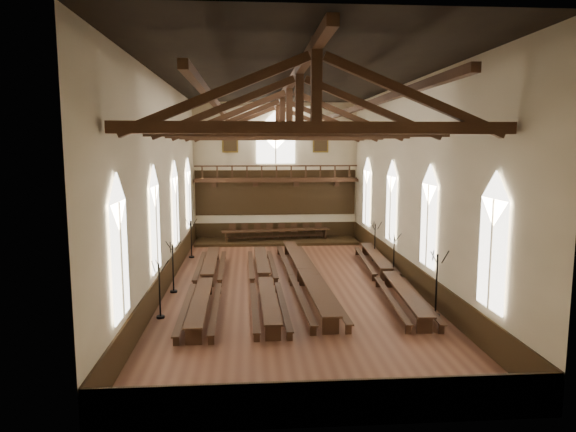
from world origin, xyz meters
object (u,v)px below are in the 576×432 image
object	(u,v)px
refectory_row_a	(206,280)
refectory_row_c	(304,272)
high_table	(276,231)
candelabrum_right_mid	(394,265)
candelabrum_left_mid	(173,277)
candelabrum_right_far	(375,249)
refectory_row_b	(265,279)
dais	(276,241)
candelabrum_right_near	(436,297)
candelabrum_left_far	(191,246)
candelabrum_left_near	(160,301)
refectory_row_d	(389,274)

from	to	relation	value
refectory_row_a	refectory_row_c	distance (m)	4.89
high_table	candelabrum_right_mid	distance (m)	11.84
candelabrum_right_mid	high_table	bearing A→B (deg)	118.28
candelabrum_left_mid	candelabrum_right_far	size ratio (longest dim) A/B	1.03
candelabrum_left_mid	candelabrum_right_mid	xyz separation A→B (m)	(11.10, 1.83, -0.03)
refectory_row_a	candelabrum_right_mid	bearing A→B (deg)	9.78
refectory_row_b	dais	world-z (taller)	refectory_row_b
dais	candelabrum_left_mid	distance (m)	13.44
refectory_row_b	refectory_row_a	bearing A→B (deg)	-178.36
refectory_row_b	high_table	world-z (taller)	high_table
candelabrum_right_mid	candelabrum_right_far	bearing A→B (deg)	90.00
dais	high_table	world-z (taller)	high_table
high_table	candelabrum_left_mid	xyz separation A→B (m)	(-5.49, -12.25, -0.06)
candelabrum_right_near	candelabrum_right_far	world-z (taller)	candelabrum_right_near
refectory_row_b	high_table	xyz separation A→B (m)	(1.18, 11.99, 0.29)
candelabrum_left_far	candelabrum_right_mid	bearing A→B (deg)	-27.56
candelabrum_left_near	candelabrum_left_far	xyz separation A→B (m)	(0.00, 11.28, 0.01)
refectory_row_a	candelabrum_left_near	size ratio (longest dim) A/B	5.93
refectory_row_b	candelabrum_left_far	distance (m)	8.53
refectory_row_d	candelabrum_right_near	size ratio (longest dim) A/B	5.23
refectory_row_d	refectory_row_a	bearing A→B (deg)	-176.75
candelabrum_left_far	candelabrum_right_mid	xyz separation A→B (m)	(11.10, -5.79, -0.02)
refectory_row_b	candelabrum_right_near	world-z (taller)	candelabrum_right_near
refectory_row_d	high_table	xyz separation A→B (m)	(-5.05, 11.56, 0.27)
refectory_row_b	high_table	size ratio (longest dim) A/B	1.80
candelabrum_left_far	candelabrum_right_near	size ratio (longest dim) A/B	0.89
refectory_row_c	refectory_row_d	world-z (taller)	refectory_row_c
candelabrum_right_near	candelabrum_right_mid	bearing A→B (deg)	90.00
refectory_row_a	candelabrum_left_near	world-z (taller)	candelabrum_left_near
dais	candelabrum_left_near	bearing A→B (deg)	-109.05
candelabrum_left_mid	dais	bearing A→B (deg)	65.86
candelabrum_right_near	refectory_row_d	bearing A→B (deg)	96.39
refectory_row_a	candelabrum_left_near	xyz separation A→B (m)	(-1.53, -3.83, 0.20)
candelabrum_left_mid	refectory_row_a	bearing A→B (deg)	6.81
refectory_row_a	high_table	xyz separation A→B (m)	(3.97, 12.07, 0.28)
high_table	candelabrum_left_far	bearing A→B (deg)	-139.87
refectory_row_a	refectory_row_b	size ratio (longest dim) A/B	1.01
refectory_row_d	candelabrum_right_near	bearing A→B (deg)	-83.61
candelabrum_left_mid	candelabrum_right_near	distance (m)	11.91
refectory_row_a	candelabrum_right_far	bearing A→B (deg)	30.91
refectory_row_a	refectory_row_d	distance (m)	9.03
refectory_row_a	candelabrum_right_far	world-z (taller)	candelabrum_right_far
candelabrum_right_far	candelabrum_right_near	bearing A→B (deg)	-90.00
dais	candelabrum_left_near	distance (m)	16.84
candelabrum_right_far	candelabrum_left_far	bearing A→B (deg)	171.23
dais	candelabrum_left_near	world-z (taller)	candelabrum_left_near
refectory_row_b	refectory_row_d	distance (m)	6.25
refectory_row_c	dais	bearing A→B (deg)	94.31
dais	candelabrum_right_mid	distance (m)	11.85
refectory_row_c	refectory_row_d	xyz separation A→B (m)	(4.21, -0.39, -0.04)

